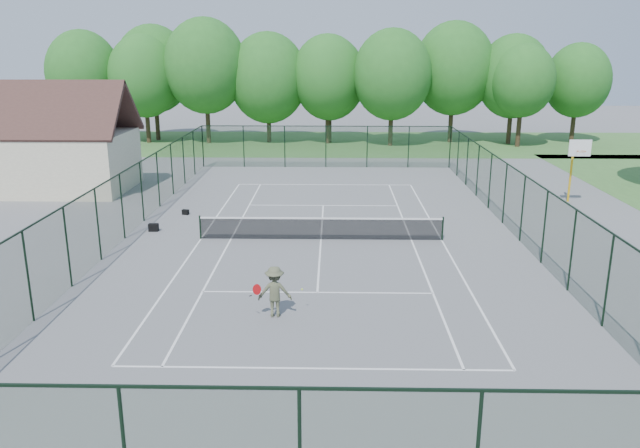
{
  "coord_description": "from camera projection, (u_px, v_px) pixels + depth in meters",
  "views": [
    {
      "loc": [
        0.54,
        -27.12,
        8.39
      ],
      "look_at": [
        0.0,
        -2.0,
        1.3
      ],
      "focal_mm": 35.0,
      "sensor_mm": 36.0,
      "label": 1
    }
  ],
  "objects": [
    {
      "name": "sports_bag_a",
      "position": [
        154.0,
        227.0,
        29.64
      ],
      "size": [
        0.47,
        0.29,
        0.36
      ],
      "primitive_type": "cube",
      "rotation": [
        0.0,
        0.0,
        0.04
      ],
      "color": "black",
      "rests_on": "ground"
    },
    {
      "name": "ground",
      "position": [
        321.0,
        240.0,
        28.38
      ],
      "size": [
        140.0,
        140.0,
        0.0
      ],
      "primitive_type": "plane",
      "color": "slate",
      "rests_on": "ground"
    },
    {
      "name": "tennis_player",
      "position": [
        275.0,
        292.0,
        20.05
      ],
      "size": [
        1.78,
        0.89,
        1.69
      ],
      "color": "#53573D",
      "rests_on": "ground"
    },
    {
      "name": "grass_far",
      "position": [
        327.0,
        143.0,
        57.24
      ],
      "size": [
        80.0,
        16.0,
        0.01
      ],
      "primitive_type": "cube",
      "color": "#487D39",
      "rests_on": "ground"
    },
    {
      "name": "tennis_net",
      "position": [
        321.0,
        227.0,
        28.22
      ],
      "size": [
        11.08,
        0.08,
        1.1
      ],
      "color": "black",
      "rests_on": "ground"
    },
    {
      "name": "utility_building",
      "position": [
        59.0,
        139.0,
        37.49
      ],
      "size": [
        8.6,
        6.27,
        6.63
      ],
      "color": "beige",
      "rests_on": "ground"
    },
    {
      "name": "sports_bag_b",
      "position": [
        186.0,
        212.0,
        32.61
      ],
      "size": [
        0.38,
        0.29,
        0.26
      ],
      "primitive_type": "cube",
      "rotation": [
        0.0,
        0.0,
        -0.28
      ],
      "color": "black",
      "rests_on": "ground"
    },
    {
      "name": "court_lines",
      "position": [
        321.0,
        239.0,
        28.38
      ],
      "size": [
        11.05,
        23.85,
        0.01
      ],
      "color": "white",
      "rests_on": "ground"
    },
    {
      "name": "tree_line_far",
      "position": [
        328.0,
        76.0,
        55.62
      ],
      "size": [
        39.4,
        6.4,
        9.7
      ],
      "color": "#3B2C1C",
      "rests_on": "ground"
    },
    {
      "name": "fence_enclosure",
      "position": [
        321.0,
        206.0,
        27.96
      ],
      "size": [
        18.05,
        36.05,
        3.02
      ],
      "color": "#183C1E",
      "rests_on": "ground"
    },
    {
      "name": "basketball_goal",
      "position": [
        576.0,
        158.0,
        34.27
      ],
      "size": [
        1.2,
        1.43,
        3.65
      ],
      "color": "gold",
      "rests_on": "ground"
    }
  ]
}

